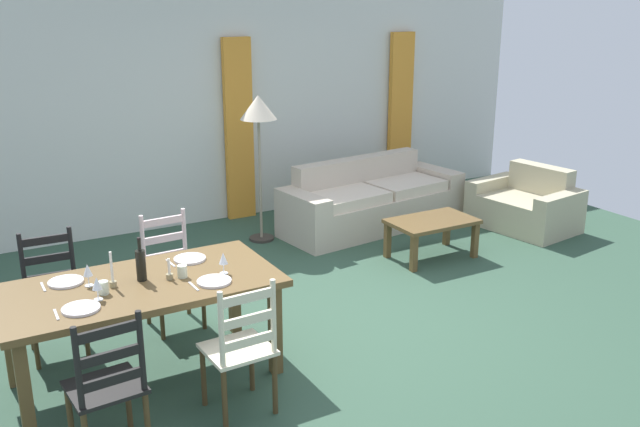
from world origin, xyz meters
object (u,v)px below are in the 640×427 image
(dining_chair_near_right, at_px, (241,348))
(armchair_upholstered, at_px, (527,207))
(coffee_table, at_px, (432,225))
(standing_lamp, at_px, (258,116))
(coffee_cup_secondary, at_px, (103,288))
(dining_chair_far_right, at_px, (171,271))
(couch, at_px, (369,203))
(wine_bottle, at_px, (141,264))
(coffee_cup_primary, at_px, (182,271))
(dining_table, at_px, (141,294))
(wine_glass_near_left, at_px, (97,284))
(wine_glass_near_right, at_px, (223,259))
(dining_chair_near_left, at_px, (107,387))
(dining_chair_far_left, at_px, (53,294))
(wine_glass_far_left, at_px, (88,271))

(dining_chair_near_right, distance_m, armchair_upholstered, 4.95)
(coffee_table, bearing_deg, standing_lamp, 133.35)
(coffee_cup_secondary, bearing_deg, dining_chair_far_right, 49.24)
(dining_chair_near_right, distance_m, dining_chair_far_right, 1.51)
(coffee_cup_secondary, distance_m, couch, 4.27)
(dining_chair_near_right, xyz_separation_m, wine_bottle, (-0.40, 0.79, 0.39))
(armchair_upholstered, distance_m, standing_lamp, 3.38)
(coffee_cup_primary, bearing_deg, couch, 35.82)
(coffee_cup_secondary, bearing_deg, couch, 31.64)
(dining_chair_near_right, distance_m, coffee_table, 3.36)
(dining_table, height_order, armchair_upholstered, dining_table)
(wine_glass_near_left, xyz_separation_m, coffee_cup_primary, (0.61, 0.10, -0.07))
(wine_glass_near_right, distance_m, standing_lamp, 2.91)
(dining_table, height_order, dining_chair_near_right, dining_chair_near_right)
(dining_chair_far_right, distance_m, coffee_cup_primary, 0.89)
(couch, relative_size, armchair_upholstered, 1.87)
(dining_chair_near_left, distance_m, armchair_upholstered, 5.77)
(dining_chair_far_right, xyz_separation_m, armchair_upholstered, (4.52, 0.44, -0.23))
(wine_glass_near_right, bearing_deg, coffee_cup_secondary, 175.72)
(wine_bottle, relative_size, couch, 0.13)
(dining_table, distance_m, dining_chair_near_right, 0.88)
(wine_glass_near_right, bearing_deg, couch, 39.48)
(dining_chair_far_right, distance_m, coffee_table, 2.88)
(wine_glass_near_left, relative_size, wine_glass_near_right, 1.00)
(coffee_cup_secondary, bearing_deg, wine_glass_near_left, -124.13)
(coffee_cup_primary, xyz_separation_m, standing_lamp, (1.72, 2.39, 0.62))
(couch, bearing_deg, armchair_upholstered, -30.45)
(dining_chair_far_left, relative_size, dining_chair_far_right, 1.00)
(dining_chair_far_left, xyz_separation_m, coffee_cup_primary, (0.77, -0.80, 0.32))
(dining_chair_near_left, distance_m, wine_bottle, 1.03)
(dining_chair_far_left, bearing_deg, wine_glass_near_left, -79.85)
(dining_table, xyz_separation_m, wine_glass_far_left, (-0.32, 0.12, 0.20))
(wine_glass_near_left, bearing_deg, wine_glass_far_left, 90.42)
(wine_bottle, height_order, couch, wine_bottle)
(dining_table, distance_m, dining_chair_far_left, 0.91)
(dining_table, bearing_deg, dining_chair_far_left, 122.56)
(dining_chair_near_left, height_order, coffee_cup_secondary, dining_chair_near_left)
(dining_chair_far_right, bearing_deg, wine_glass_near_right, -82.45)
(wine_glass_far_left, bearing_deg, dining_table, -20.20)
(wine_glass_near_left, height_order, standing_lamp, standing_lamp)
(dining_chair_far_right, height_order, wine_glass_far_left, dining_chair_far_right)
(dining_chair_far_right, bearing_deg, wine_glass_near_left, -130.22)
(armchair_upholstered, bearing_deg, coffee_cup_primary, -165.04)
(couch, bearing_deg, dining_table, -147.20)
(dining_chair_near_left, distance_m, dining_chair_far_left, 1.54)
(coffee_cup_secondary, bearing_deg, standing_lamp, 46.72)
(dining_table, bearing_deg, coffee_cup_secondary, -165.63)
(wine_glass_near_left, distance_m, coffee_table, 3.84)
(wine_glass_near_left, xyz_separation_m, coffee_table, (3.65, 1.09, -0.51))
(coffee_cup_secondary, height_order, standing_lamp, standing_lamp)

